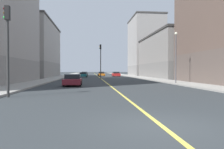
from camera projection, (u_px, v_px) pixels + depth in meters
The scene contains 15 objects.
ground_plane at pixel (162, 126), 6.80m from camera, with size 400.00×400.00×0.00m, color #303538.
sidewalk_left at pixel (136, 77), 56.49m from camera, with size 3.35×168.00×0.15m, color #9E9B93.
sidewalk_right at pixel (61, 77), 54.61m from camera, with size 3.35×168.00×0.15m, color #9E9B93.
lane_center_stripe at pixel (99, 77), 55.55m from camera, with size 0.16×154.00×0.01m, color #E5D14C.
building_left_mid at pixel (170, 56), 49.86m from camera, with size 9.39×23.22×9.77m.
building_left_far at pixel (145, 47), 71.71m from camera, with size 9.39×15.89×18.78m.
building_right_midblock at pixel (35, 50), 54.08m from camera, with size 9.39×23.72×13.42m.
traffic_light_right_near at pixel (7, 38), 14.00m from camera, with size 0.40×0.32×5.83m.
traffic_light_median_far at pixel (101, 57), 43.37m from camera, with size 0.40×0.32×6.81m.
street_lamp_left_near at pixel (176, 52), 27.43m from camera, with size 0.36×0.36×6.33m.
car_black at pixel (85, 74), 68.50m from camera, with size 2.03×4.16×1.25m.
car_teal at pixel (83, 75), 54.64m from camera, with size 2.01×4.29×1.19m.
car_red at pixel (116, 74), 59.19m from camera, with size 1.96×4.24×1.32m.
car_orange at pixel (101, 74), 64.28m from camera, with size 1.94×4.54×1.29m.
car_maroon at pixel (73, 80), 24.56m from camera, with size 1.94×4.41×1.30m.
Camera 1 is at (-2.21, -6.58, 1.74)m, focal length 35.27 mm.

